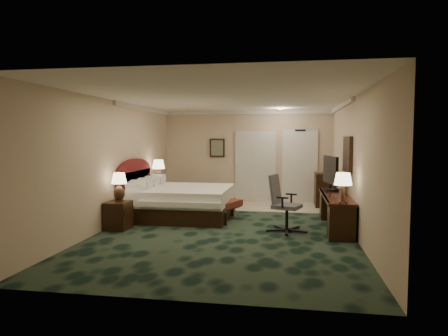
% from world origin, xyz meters
% --- Properties ---
extents(floor, '(5.00, 7.50, 0.00)m').
position_xyz_m(floor, '(0.00, 0.00, 0.00)').
color(floor, black).
rests_on(floor, ground).
extents(ceiling, '(5.00, 7.50, 0.00)m').
position_xyz_m(ceiling, '(0.00, 0.00, 2.70)').
color(ceiling, white).
rests_on(ceiling, wall_back).
extents(wall_back, '(5.00, 0.00, 2.70)m').
position_xyz_m(wall_back, '(0.00, 3.75, 1.35)').
color(wall_back, '#CCAD8A').
rests_on(wall_back, ground).
extents(wall_front, '(5.00, 0.00, 2.70)m').
position_xyz_m(wall_front, '(0.00, -3.75, 1.35)').
color(wall_front, '#CCAD8A').
rests_on(wall_front, ground).
extents(wall_left, '(0.00, 7.50, 2.70)m').
position_xyz_m(wall_left, '(-2.50, 0.00, 1.35)').
color(wall_left, '#CCAD8A').
rests_on(wall_left, ground).
extents(wall_right, '(0.00, 7.50, 2.70)m').
position_xyz_m(wall_right, '(2.50, 0.00, 1.35)').
color(wall_right, '#CCAD8A').
rests_on(wall_right, ground).
extents(crown_molding, '(5.00, 7.50, 0.10)m').
position_xyz_m(crown_molding, '(0.00, 0.00, 2.65)').
color(crown_molding, silver).
rests_on(crown_molding, wall_back).
extents(tile_patch, '(3.20, 1.70, 0.01)m').
position_xyz_m(tile_patch, '(0.90, 2.90, 0.01)').
color(tile_patch, '#BCAF97').
rests_on(tile_patch, ground).
extents(headboard, '(0.12, 2.00, 1.40)m').
position_xyz_m(headboard, '(-2.44, 1.00, 0.70)').
color(headboard, '#470F0B').
rests_on(headboard, ground).
extents(entry_door, '(1.02, 0.06, 2.18)m').
position_xyz_m(entry_door, '(1.55, 3.72, 1.05)').
color(entry_door, silver).
rests_on(entry_door, ground).
extents(closet_doors, '(1.20, 0.06, 2.10)m').
position_xyz_m(closet_doors, '(0.25, 3.71, 1.05)').
color(closet_doors, beige).
rests_on(closet_doors, ground).
extents(wall_art, '(0.45, 0.06, 0.55)m').
position_xyz_m(wall_art, '(-0.90, 3.71, 1.60)').
color(wall_art, '#49655B').
rests_on(wall_art, wall_back).
extents(wall_mirror, '(0.05, 0.95, 0.75)m').
position_xyz_m(wall_mirror, '(2.46, 0.60, 1.55)').
color(wall_mirror, white).
rests_on(wall_mirror, wall_right).
extents(bed, '(2.27, 2.10, 0.72)m').
position_xyz_m(bed, '(-1.27, 1.07, 0.36)').
color(bed, white).
rests_on(bed, ground).
extents(nightstand_near, '(0.46, 0.53, 0.58)m').
position_xyz_m(nightstand_near, '(-2.25, -0.39, 0.29)').
color(nightstand_near, black).
rests_on(nightstand_near, ground).
extents(nightstand_far, '(0.53, 0.61, 0.66)m').
position_xyz_m(nightstand_far, '(-2.21, 2.17, 0.33)').
color(nightstand_far, black).
rests_on(nightstand_far, ground).
extents(lamp_near, '(0.33, 0.33, 0.60)m').
position_xyz_m(lamp_near, '(-2.24, -0.33, 0.87)').
color(lamp_near, black).
rests_on(lamp_near, nightstand_near).
extents(lamp_far, '(0.40, 0.40, 0.65)m').
position_xyz_m(lamp_far, '(-2.24, 2.20, 0.99)').
color(lamp_far, black).
rests_on(lamp_far, nightstand_far).
extents(bed_bench, '(0.85, 1.32, 0.42)m').
position_xyz_m(bed_bench, '(-0.26, 0.84, 0.21)').
color(bed_bench, maroon).
rests_on(bed_bench, ground).
extents(desk, '(0.52, 2.43, 0.70)m').
position_xyz_m(desk, '(2.22, 0.45, 0.35)').
color(desk, black).
rests_on(desk, ground).
extents(tv, '(0.26, 1.01, 0.78)m').
position_xyz_m(tv, '(2.17, 1.14, 1.09)').
color(tv, black).
rests_on(tv, desk).
extents(desk_lamp, '(0.40, 0.40, 0.57)m').
position_xyz_m(desk_lamp, '(2.22, -0.62, 0.99)').
color(desk_lamp, black).
rests_on(desk_lamp, desk).
extents(desk_chair, '(0.84, 0.81, 1.15)m').
position_xyz_m(desk_chair, '(1.21, -0.09, 0.58)').
color(desk_chair, '#4A4A53').
rests_on(desk_chair, ground).
extents(minibar, '(0.49, 0.88, 0.93)m').
position_xyz_m(minibar, '(2.21, 3.20, 0.46)').
color(minibar, black).
rests_on(minibar, ground).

